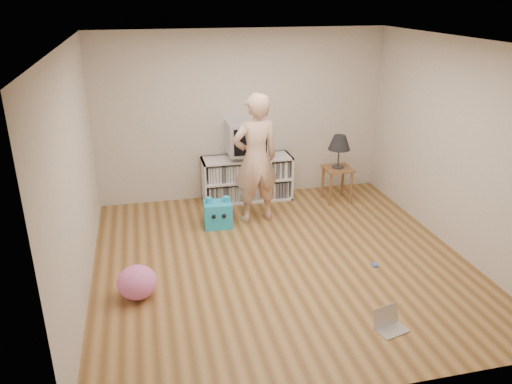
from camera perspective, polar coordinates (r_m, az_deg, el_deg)
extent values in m
plane|color=brown|center=(6.22, 2.83, -7.86)|extent=(4.50, 4.50, 0.00)
cube|color=beige|center=(7.79, -1.55, 8.68)|extent=(4.50, 0.02, 2.60)
cube|color=beige|center=(3.76, 12.65, -7.13)|extent=(4.50, 0.02, 2.60)
cube|color=beige|center=(5.53, -19.96, 1.69)|extent=(0.02, 4.50, 2.60)
cube|color=beige|center=(6.65, 22.10, 4.71)|extent=(0.02, 4.50, 2.60)
cube|color=white|center=(5.42, 3.36, 16.73)|extent=(4.50, 4.50, 0.01)
cube|color=white|center=(8.05, -1.35, 2.06)|extent=(1.40, 0.03, 0.70)
cube|color=white|center=(7.75, -5.99, 1.14)|extent=(0.03, 0.45, 0.70)
cube|color=white|center=(8.02, 3.76, 1.94)|extent=(0.03, 0.45, 0.70)
cube|color=white|center=(7.98, -1.01, -0.71)|extent=(1.40, 0.45, 0.03)
cube|color=white|center=(7.86, -1.03, 1.55)|extent=(1.34, 0.45, 0.03)
cube|color=white|center=(7.75, -1.05, 3.87)|extent=(1.40, 0.45, 0.03)
cube|color=silver|center=(7.86, -1.03, 1.55)|extent=(1.26, 0.36, 0.64)
cube|color=gray|center=(7.73, -1.05, 4.22)|extent=(0.45, 0.35, 0.07)
cube|color=#B5B5BB|center=(7.65, -1.06, 6.26)|extent=(0.60, 0.52, 0.50)
cube|color=black|center=(7.40, -0.63, 5.72)|extent=(0.50, 0.01, 0.40)
cylinder|color=brown|center=(7.74, 8.50, 0.25)|extent=(0.04, 0.04, 0.52)
cylinder|color=brown|center=(7.86, 10.81, 0.46)|extent=(0.04, 0.04, 0.52)
cylinder|color=brown|center=(8.03, 7.63, 1.13)|extent=(0.04, 0.04, 0.52)
cylinder|color=brown|center=(8.15, 9.87, 1.31)|extent=(0.04, 0.04, 0.52)
cube|color=brown|center=(7.85, 9.33, 2.67)|extent=(0.42, 0.42, 0.03)
cylinder|color=#333333|center=(7.84, 9.34, 2.86)|extent=(0.18, 0.18, 0.02)
cylinder|color=#333333|center=(7.79, 9.42, 4.06)|extent=(0.02, 0.02, 0.32)
imported|color=beige|center=(6.93, -0.05, 3.78)|extent=(0.75, 0.56, 1.85)
cube|color=silver|center=(5.25, 15.23, -14.95)|extent=(0.34, 0.28, 0.01)
cube|color=silver|center=(5.25, 14.57, -13.50)|extent=(0.31, 0.13, 0.20)
cube|color=black|center=(5.25, 14.57, -13.50)|extent=(0.27, 0.11, 0.16)
cube|color=#405CAC|center=(6.28, 13.40, -8.10)|extent=(0.08, 0.10, 0.02)
cube|color=#1DA7D7|center=(7.03, -4.37, -2.56)|extent=(0.40, 0.33, 0.36)
cylinder|color=#1DA7D7|center=(6.93, -5.42, -0.96)|extent=(0.09, 0.09, 0.08)
cylinder|color=#1DA7D7|center=(6.95, -3.43, -0.83)|extent=(0.09, 0.09, 0.08)
sphere|color=black|center=(6.87, -4.85, -2.82)|extent=(0.06, 0.06, 0.06)
sphere|color=black|center=(6.88, -3.68, -2.75)|extent=(0.06, 0.06, 0.06)
ellipsoid|color=pink|center=(5.60, -13.44, -10.01)|extent=(0.52, 0.52, 0.36)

